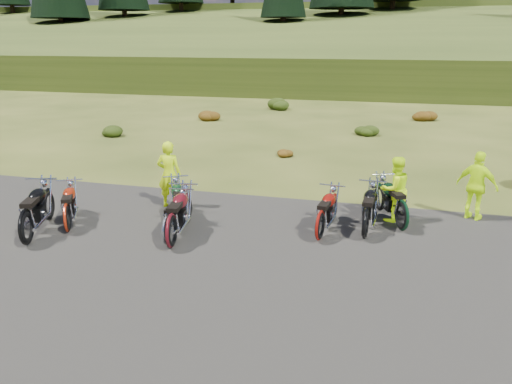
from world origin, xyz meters
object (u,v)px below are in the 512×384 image
(motorcycle_7, at_px, (400,231))
(motorcycle_0, at_px, (29,245))
(motorcycle_3, at_px, (169,245))
(person_middle, at_px, (169,175))

(motorcycle_7, bearing_deg, motorcycle_0, 87.87)
(motorcycle_3, height_order, person_middle, person_middle)
(motorcycle_0, relative_size, motorcycle_7, 1.09)
(motorcycle_0, xyz_separation_m, motorcycle_7, (8.11, 3.02, 0.00))
(motorcycle_0, relative_size, person_middle, 1.27)
(motorcycle_3, relative_size, person_middle, 1.06)
(motorcycle_3, bearing_deg, motorcycle_0, 99.80)
(motorcycle_0, relative_size, motorcycle_3, 1.20)
(motorcycle_0, bearing_deg, motorcycle_7, -88.86)
(motorcycle_7, distance_m, person_middle, 6.15)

